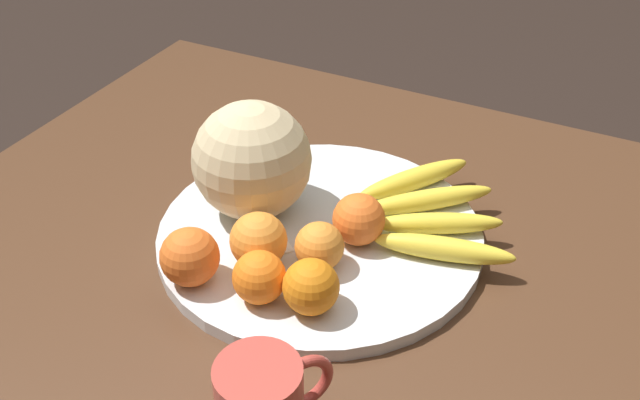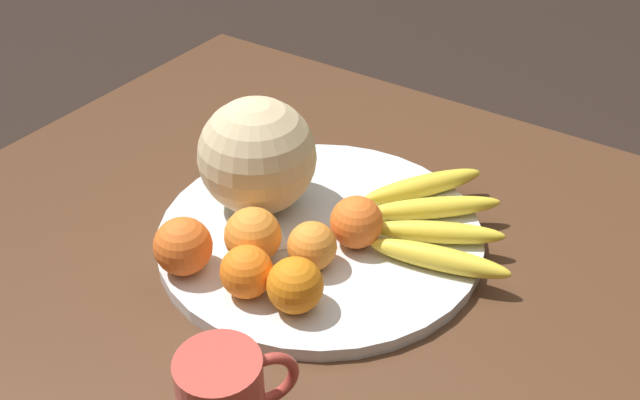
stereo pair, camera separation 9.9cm
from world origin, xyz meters
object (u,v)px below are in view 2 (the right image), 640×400
object	(u,v)px
orange_back_right	(295,285)
orange_top_small	(253,235)
orange_front_right	(247,272)
orange_back_left	(183,246)
produce_tag	(270,230)
ceramic_mug	(224,396)
melon	(257,156)
orange_mid_center	(356,222)
fruit_bowl	(320,234)
orange_front_left	(312,246)
kitchen_table	(330,317)
banana_bunch	(431,219)

from	to	relation	value
orange_back_right	orange_top_small	world-z (taller)	orange_top_small
orange_front_right	orange_back_left	bearing A→B (deg)	-173.88
produce_tag	ceramic_mug	bearing A→B (deg)	-23.17
orange_top_small	produce_tag	bearing A→B (deg)	106.43
melon	orange_mid_center	xyz separation A→B (m)	(0.16, 0.00, -0.05)
orange_mid_center	produce_tag	world-z (taller)	orange_mid_center
orange_back_right	produce_tag	world-z (taller)	orange_back_right
melon	orange_mid_center	distance (m)	0.17
fruit_bowl	orange_back_left	xyz separation A→B (m)	(-0.10, -0.16, 0.05)
orange_front_left	orange_back_left	distance (m)	0.16
kitchen_table	orange_back_left	size ratio (longest dim) A/B	16.10
orange_top_small	melon	bearing A→B (deg)	123.83
banana_bunch	orange_top_small	distance (m)	0.25
orange_front_left	orange_back_right	distance (m)	0.08
fruit_bowl	orange_back_left	distance (m)	0.20
orange_top_small	ceramic_mug	bearing A→B (deg)	-58.59
banana_bunch	ceramic_mug	bearing A→B (deg)	-128.89
orange_front_right	orange_mid_center	xyz separation A→B (m)	(0.06, 0.16, 0.00)
kitchen_table	banana_bunch	size ratio (longest dim) A/B	4.67
orange_front_left	orange_back_left	world-z (taller)	orange_back_left
orange_mid_center	orange_top_small	size ratio (longest dim) A/B	0.95
fruit_bowl	banana_bunch	world-z (taller)	banana_bunch
kitchen_table	orange_top_small	size ratio (longest dim) A/B	16.25
orange_mid_center	orange_top_small	xyz separation A→B (m)	(-0.09, -0.10, 0.00)
fruit_bowl	orange_back_left	bearing A→B (deg)	-120.92
orange_back_left	orange_back_right	world-z (taller)	orange_back_left
orange_back_left	orange_top_small	bearing A→B (deg)	48.11
orange_back_left	orange_back_right	xyz separation A→B (m)	(0.16, 0.02, -0.00)
orange_back_left	melon	bearing A→B (deg)	92.21
orange_mid_center	produce_tag	size ratio (longest dim) A/B	0.77
melon	ceramic_mug	xyz separation A→B (m)	(0.20, -0.32, -0.05)
orange_front_right	ceramic_mug	world-z (taller)	ceramic_mug
orange_front_left	orange_back_left	xyz separation A→B (m)	(-0.13, -0.10, 0.01)
orange_mid_center	ceramic_mug	size ratio (longest dim) A/B	0.60
kitchen_table	fruit_bowl	size ratio (longest dim) A/B	2.70
fruit_bowl	banana_bunch	distance (m)	0.15
fruit_bowl	melon	bearing A→B (deg)	179.65
orange_front_right	produce_tag	world-z (taller)	orange_front_right
orange_back_right	banana_bunch	bearing A→B (deg)	73.90
orange_mid_center	orange_back_right	distance (m)	0.14
orange_top_small	orange_front_left	bearing A→B (deg)	22.74
melon	orange_front_left	xyz separation A→B (m)	(0.14, -0.07, -0.05)
fruit_bowl	kitchen_table	bearing A→B (deg)	-35.15
banana_bunch	produce_tag	bearing A→B (deg)	-179.21
produce_tag	orange_front_left	bearing A→B (deg)	21.76
orange_mid_center	produce_tag	distance (m)	0.12
orange_mid_center	orange_back_right	world-z (taller)	orange_mid_center
banana_bunch	orange_top_small	world-z (taller)	orange_top_small
orange_front_right	orange_back_left	size ratio (longest dim) A/B	0.88
orange_top_small	ceramic_mug	world-z (taller)	ceramic_mug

